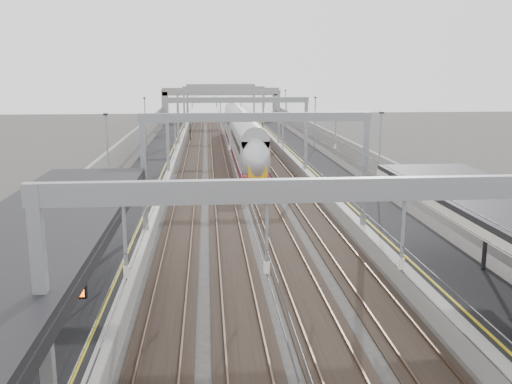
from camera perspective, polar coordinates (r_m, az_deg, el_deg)
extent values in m
cube|color=black|center=(55.74, -10.26, 2.10)|extent=(4.00, 120.00, 1.00)
cube|color=black|center=(56.52, 6.11, 2.36)|extent=(4.00, 120.00, 1.00)
cube|color=black|center=(55.60, -6.65, 1.71)|extent=(2.40, 140.00, 0.08)
cube|color=brown|center=(55.61, -7.40, 1.79)|extent=(0.07, 140.00, 0.14)
cube|color=brown|center=(55.56, -5.91, 1.81)|extent=(0.07, 140.00, 0.14)
cube|color=black|center=(55.58, -3.56, 1.76)|extent=(2.40, 140.00, 0.08)
cube|color=brown|center=(55.56, -4.30, 1.84)|extent=(0.07, 140.00, 0.14)
cube|color=brown|center=(55.59, -2.82, 1.87)|extent=(0.07, 140.00, 0.14)
cube|color=black|center=(55.73, -0.47, 1.81)|extent=(2.40, 140.00, 0.08)
cube|color=brown|center=(55.67, -1.21, 1.89)|extent=(0.07, 140.00, 0.14)
cube|color=brown|center=(55.78, 0.26, 1.92)|extent=(0.07, 140.00, 0.14)
cube|color=black|center=(56.04, 2.59, 1.86)|extent=(2.40, 140.00, 0.08)
cube|color=brown|center=(55.94, 1.86, 1.94)|extent=(0.07, 140.00, 0.14)
cube|color=brown|center=(56.12, 3.32, 1.96)|extent=(0.07, 140.00, 0.14)
cube|color=gray|center=(13.42, -20.38, -13.12)|extent=(0.28, 0.28, 6.60)
cube|color=gray|center=(12.27, 8.09, 0.23)|extent=(13.00, 0.25, 0.50)
cube|color=gray|center=(32.38, -11.16, 1.89)|extent=(0.28, 0.28, 6.60)
cube|color=gray|center=(33.43, 10.86, 2.21)|extent=(0.28, 0.28, 6.60)
cube|color=gray|center=(31.92, 0.03, 7.49)|extent=(13.00, 0.25, 0.50)
cube|color=gray|center=(52.12, -8.85, 5.70)|extent=(0.28, 0.28, 6.60)
cube|color=gray|center=(52.78, 5.00, 5.87)|extent=(0.28, 0.28, 6.60)
cube|color=gray|center=(51.84, -1.90, 9.18)|extent=(13.00, 0.25, 0.50)
cube|color=gray|center=(72.00, -7.80, 7.41)|extent=(0.28, 0.28, 6.60)
cube|color=gray|center=(72.48, 2.29, 7.54)|extent=(0.28, 0.28, 6.60)
cube|color=gray|center=(71.80, -2.76, 9.93)|extent=(13.00, 0.25, 0.50)
cube|color=gray|center=(91.94, -7.20, 8.38)|extent=(0.28, 0.28, 6.60)
cube|color=gray|center=(92.31, 0.72, 8.49)|extent=(0.28, 0.28, 6.60)
cube|color=gray|center=(91.78, -3.25, 10.35)|extent=(13.00, 0.25, 0.50)
cube|color=gray|center=(109.90, -6.85, 8.95)|extent=(0.28, 0.28, 6.60)
cube|color=gray|center=(110.21, -0.20, 9.04)|extent=(0.28, 0.28, 6.60)
cube|color=gray|center=(109.77, -3.54, 10.60)|extent=(13.00, 0.25, 0.50)
cylinder|color=#262628|center=(59.89, -6.64, 7.70)|extent=(0.03, 140.00, 0.03)
cylinder|color=#262628|center=(59.87, -3.75, 7.76)|extent=(0.03, 140.00, 0.03)
cylinder|color=#262628|center=(60.01, -0.86, 7.79)|extent=(0.03, 140.00, 0.03)
cylinder|color=#262628|center=(60.30, 2.01, 7.80)|extent=(0.03, 140.00, 0.03)
cylinder|color=black|center=(25.63, -20.54, -4.28)|extent=(0.20, 0.20, 4.00)
cube|color=black|center=(15.18, -19.57, -9.08)|extent=(1.60, 0.15, 0.55)
cube|color=#F74E04|center=(15.11, -19.64, -9.19)|extent=(1.50, 0.02, 0.42)
cylinder|color=black|center=(27.62, 22.07, -3.25)|extent=(0.20, 0.20, 4.00)
cube|color=gray|center=(109.80, -3.53, 10.00)|extent=(22.00, 2.20, 1.40)
cube|color=gray|center=(110.18, -9.04, 8.27)|extent=(1.00, 2.20, 6.20)
cube|color=gray|center=(110.70, 1.99, 8.43)|extent=(1.00, 2.20, 6.20)
cube|color=gray|center=(55.96, -13.57, 3.14)|extent=(0.30, 120.00, 3.20)
cube|color=gray|center=(57.05, 9.30, 3.48)|extent=(0.30, 120.00, 3.20)
cube|color=maroon|center=(61.47, -0.90, 3.27)|extent=(2.57, 21.85, 0.76)
cube|color=#A2A2A7|center=(61.23, -0.91, 4.94)|extent=(2.57, 21.85, 2.85)
cube|color=black|center=(54.00, -0.33, 1.73)|extent=(1.90, 2.28, 0.48)
cube|color=maroon|center=(83.48, -1.98, 5.55)|extent=(2.57, 21.85, 0.76)
cube|color=#A2A2A7|center=(83.30, -1.99, 6.79)|extent=(2.57, 21.85, 2.85)
cube|color=black|center=(75.93, -1.68, 4.69)|extent=(1.90, 2.28, 0.48)
ellipsoid|color=#A2A2A7|center=(50.28, -0.02, 3.09)|extent=(2.57, 4.94, 3.99)
cube|color=#FCB50D|center=(48.42, 0.19, 1.72)|extent=(1.62, 0.12, 1.43)
cube|color=black|center=(48.61, 0.14, 3.46)|extent=(1.52, 0.55, 0.90)
cylinder|color=black|center=(83.80, -6.61, 6.14)|extent=(0.12, 0.12, 3.00)
cube|color=black|center=(83.65, -6.64, 7.23)|extent=(0.32, 0.22, 0.75)
sphere|color=#0CE526|center=(83.51, -6.64, 7.32)|extent=(0.16, 0.16, 0.16)
cylinder|color=black|center=(76.51, -0.43, 5.67)|extent=(0.12, 0.12, 3.00)
cube|color=black|center=(76.35, -0.44, 6.87)|extent=(0.32, 0.22, 0.75)
sphere|color=red|center=(76.21, -0.43, 6.97)|extent=(0.16, 0.16, 0.16)
cylinder|color=black|center=(84.16, 0.66, 6.24)|extent=(0.12, 0.12, 3.00)
cube|color=black|center=(84.02, 0.67, 7.33)|extent=(0.32, 0.22, 0.75)
sphere|color=red|center=(83.88, 0.68, 7.42)|extent=(0.16, 0.16, 0.16)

